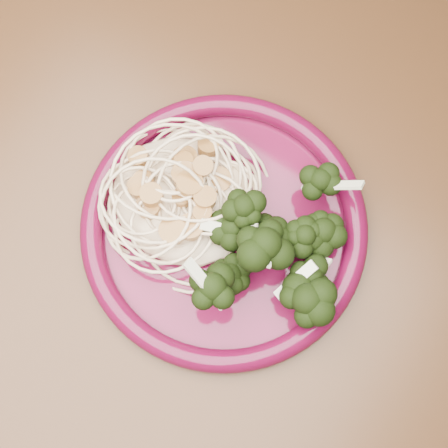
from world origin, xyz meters
name	(u,v)px	position (x,y,z in m)	size (l,w,h in m)	color
dining_table	(308,313)	(0.00, 0.00, 0.65)	(1.20, 0.80, 0.75)	#472814
dinner_plate	(224,227)	(-0.12, 0.01, 0.76)	(0.29, 0.29, 0.02)	#530B27
spaghetti_pile	(183,197)	(-0.17, 0.01, 0.77)	(0.15, 0.13, 0.03)	beige
scallop_cluster	(180,184)	(-0.17, 0.01, 0.81)	(0.13, 0.13, 0.04)	#A77539
broccoli_pile	(277,253)	(-0.06, 0.01, 0.78)	(0.10, 0.16, 0.06)	black
onion_garnish	(280,245)	(-0.06, 0.01, 0.82)	(0.07, 0.11, 0.06)	beige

